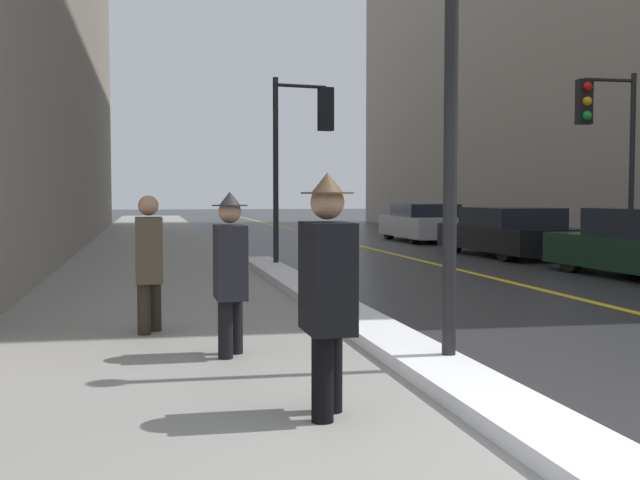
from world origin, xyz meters
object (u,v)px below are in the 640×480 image
at_px(traffic_light_far, 604,127).
at_px(parked_car_black, 509,233).
at_px(pedestrian_in_glasses, 149,257).
at_px(pedestrian_in_fedora, 327,285).
at_px(pedestrian_trailing, 230,267).
at_px(lamp_post, 451,69).
at_px(traffic_light_near, 306,132).
at_px(parked_car_silver, 424,223).

relative_size(traffic_light_far, parked_car_black, 0.83).
bearing_deg(parked_car_black, pedestrian_in_glasses, 135.67).
bearing_deg(pedestrian_in_fedora, pedestrian_trailing, -169.48).
bearing_deg(lamp_post, pedestrian_trailing, 152.15).
height_order(traffic_light_near, pedestrian_trailing, traffic_light_near).
bearing_deg(pedestrian_in_fedora, pedestrian_in_glasses, -162.84).
distance_m(lamp_post, pedestrian_trailing, 2.69).
xyz_separation_m(lamp_post, traffic_light_near, (0.67, 9.84, 0.23)).
xyz_separation_m(traffic_light_near, pedestrian_in_fedora, (-2.03, -11.10, -1.91)).
relative_size(lamp_post, pedestrian_in_glasses, 2.81).
bearing_deg(pedestrian_in_fedora, traffic_light_near, 168.90).
xyz_separation_m(lamp_post, pedestrian_in_fedora, (-1.36, -1.25, -1.68)).
relative_size(pedestrian_trailing, parked_car_black, 0.33).
bearing_deg(parked_car_silver, pedestrian_in_glasses, 151.84).
distance_m(traffic_light_far, pedestrian_in_fedora, 12.49).
height_order(pedestrian_in_glasses, parked_car_silver, pedestrian_in_glasses).
bearing_deg(parked_car_silver, lamp_post, 161.85).
relative_size(pedestrian_in_fedora, parked_car_silver, 0.37).
relative_size(pedestrian_trailing, parked_car_silver, 0.35).
xyz_separation_m(traffic_light_far, parked_car_silver, (-0.19, 10.26, -2.30)).
xyz_separation_m(pedestrian_in_glasses, parked_car_silver, (8.86, 16.08, -0.25)).
distance_m(traffic_light_far, pedestrian_trailing, 11.24).
relative_size(lamp_post, parked_car_silver, 0.95).
distance_m(lamp_post, parked_car_black, 13.63).
bearing_deg(parked_car_black, pedestrian_trailing, 142.14).
bearing_deg(traffic_light_far, pedestrian_in_fedora, 50.74).
relative_size(lamp_post, pedestrian_trailing, 2.74).
distance_m(pedestrian_in_glasses, parked_car_silver, 18.36).
relative_size(parked_car_black, parked_car_silver, 1.07).
bearing_deg(traffic_light_far, lamp_post, 52.12).
distance_m(traffic_light_near, parked_car_silver, 10.57).
bearing_deg(lamp_post, pedestrian_in_fedora, -137.47).
distance_m(traffic_light_far, parked_car_black, 4.38).
height_order(pedestrian_in_glasses, parked_car_black, pedestrian_in_glasses).
distance_m(pedestrian_in_fedora, parked_car_silver, 21.19).
bearing_deg(pedestrian_in_fedora, traffic_light_far, 139.62).
bearing_deg(pedestrian_trailing, lamp_post, 61.44).
bearing_deg(traffic_light_near, pedestrian_in_fedora, -109.47).
xyz_separation_m(pedestrian_in_fedora, pedestrian_trailing, (-0.44, 2.20, -0.07)).
height_order(traffic_light_far, pedestrian_in_fedora, traffic_light_far).
distance_m(pedestrian_in_fedora, parked_car_black, 15.24).
relative_size(traffic_light_near, pedestrian_trailing, 2.51).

